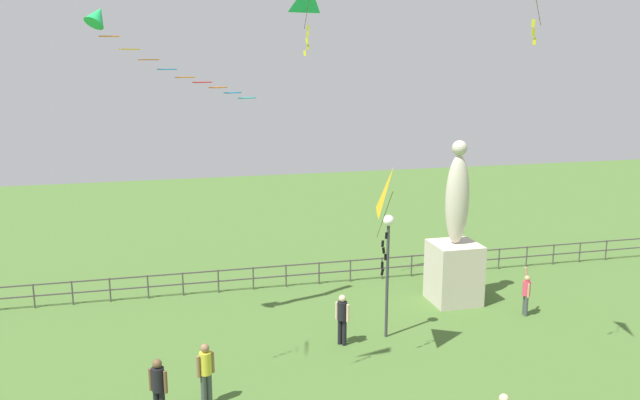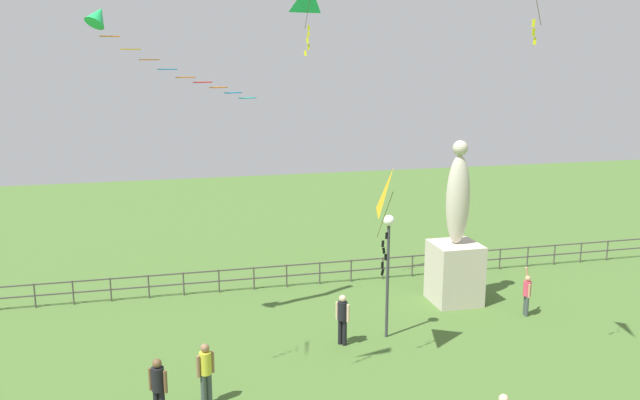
{
  "view_description": "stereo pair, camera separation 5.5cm",
  "coord_description": "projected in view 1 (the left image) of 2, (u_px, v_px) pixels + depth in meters",
  "views": [
    {
      "loc": [
        -3.59,
        -10.8,
        9.13
      ],
      "look_at": [
        0.51,
        5.7,
        5.42
      ],
      "focal_mm": 36.52,
      "sensor_mm": 36.0,
      "label": 1
    },
    {
      "loc": [
        -3.53,
        -10.82,
        9.13
      ],
      "look_at": [
        0.51,
        5.7,
        5.42
      ],
      "focal_mm": 36.52,
      "sensor_mm": 36.0,
      "label": 2
    }
  ],
  "objects": [
    {
      "name": "person_4",
      "position": [
        206.0,
        370.0,
        17.35
      ],
      "size": [
        0.49,
        0.32,
        1.74
      ],
      "color": "#3F4C47",
      "rests_on": "ground_plane"
    },
    {
      "name": "waterfront_railing",
      "position": [
        251.0,
        275.0,
        26.1
      ],
      "size": [
        36.05,
        0.06,
        0.95
      ],
      "color": "#4C4742",
      "rests_on": "ground_plane"
    },
    {
      "name": "statue_monument",
      "position": [
        455.0,
        253.0,
        24.58
      ],
      "size": [
        1.74,
        1.74,
        6.22
      ],
      "color": "beige",
      "rests_on": "ground_plane"
    },
    {
      "name": "lamppost",
      "position": [
        388.0,
        249.0,
        21.17
      ],
      "size": [
        0.36,
        0.36,
        4.2
      ],
      "color": "#38383D",
      "rests_on": "ground_plane"
    },
    {
      "name": "kite_0",
      "position": [
        309.0,
        1.0,
        22.94
      ],
      "size": [
        1.0,
        0.73,
        2.53
      ],
      "color": "#1EB759"
    },
    {
      "name": "person_1",
      "position": [
        526.0,
        292.0,
        23.45
      ],
      "size": [
        0.31,
        0.46,
        1.77
      ],
      "color": "#3F4C47",
      "rests_on": "ground_plane"
    },
    {
      "name": "person_3",
      "position": [
        342.0,
        316.0,
        21.01
      ],
      "size": [
        0.37,
        0.41,
        1.71
      ],
      "color": "black",
      "rests_on": "ground_plane"
    },
    {
      "name": "streamer_kite",
      "position": [
        112.0,
        26.0,
        19.17
      ],
      "size": [
        5.33,
        2.41,
        2.94
      ],
      "color": "#1EB759"
    },
    {
      "name": "kite_3",
      "position": [
        392.0,
        195.0,
        18.89
      ],
      "size": [
        0.81,
        1.17,
        3.25
      ],
      "color": "yellow"
    },
    {
      "name": "person_5",
      "position": [
        158.0,
        386.0,
        16.47
      ],
      "size": [
        0.46,
        0.33,
        1.75
      ],
      "color": "black",
      "rests_on": "ground_plane"
    }
  ]
}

